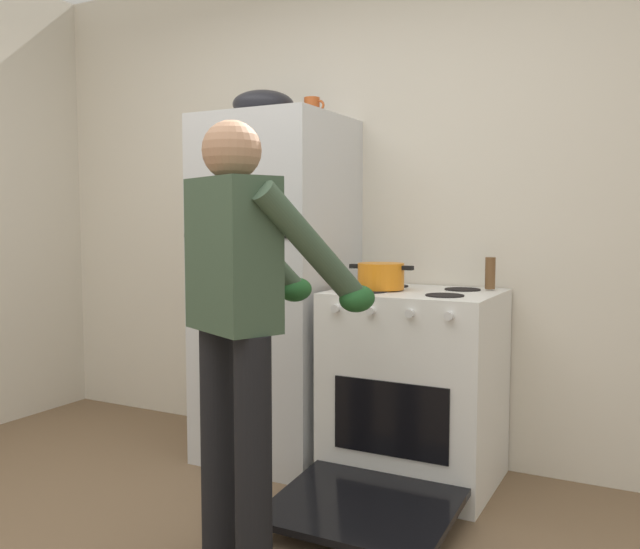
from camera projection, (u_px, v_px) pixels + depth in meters
The scene contains 8 objects.
kitchen_wall_back at pixel (370, 202), 3.64m from camera, with size 6.00×0.10×2.70m, color silver.
refrigerator at pixel (277, 289), 3.51m from camera, with size 0.68×0.72×1.78m.
stove_range at pixel (414, 389), 3.18m from camera, with size 0.76×1.23×0.92m.
person_cook at pixel (243, 303), 2.39m from camera, with size 0.65×0.71×1.60m.
red_pot at pixel (381, 276), 3.18m from camera, with size 0.32×0.22×0.12m.
coffee_mug at pixel (312, 107), 3.39m from camera, with size 0.11×0.08×0.10m.
pepper_mill at pixel (490, 273), 3.19m from camera, with size 0.05×0.05×0.15m, color brown.
mixing_bowl at pixel (263, 105), 3.47m from camera, with size 0.32×0.32×0.14m, color black.
Camera 1 is at (1.45, -1.42, 1.25)m, focal length 37.47 mm.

